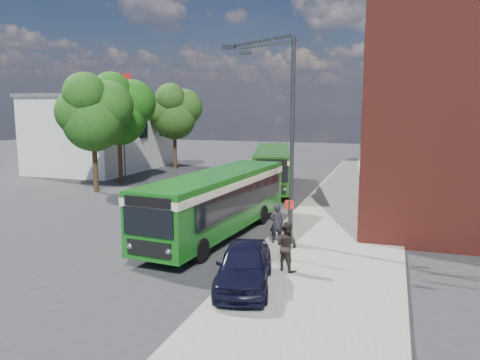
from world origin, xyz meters
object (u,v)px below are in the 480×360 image
(street_lamp, at_px, (284,138))
(bus_rear, at_px, (273,164))
(bus_front, at_px, (218,198))
(parked_car, at_px, (244,265))

(street_lamp, relative_size, bus_rear, 0.75)
(bus_rear, bearing_deg, street_lamp, -74.02)
(street_lamp, distance_m, bus_rear, 15.30)
(bus_front, xyz_separation_m, bus_rear, (-0.80, 13.74, 0.00))
(bus_front, distance_m, bus_rear, 13.76)
(parked_car, bearing_deg, bus_front, 105.75)
(street_lamp, distance_m, bus_front, 4.51)
(bus_front, relative_size, bus_rear, 0.98)
(street_lamp, xyz_separation_m, bus_rear, (-4.13, 14.43, -2.96))
(bus_rear, bearing_deg, bus_front, -86.68)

